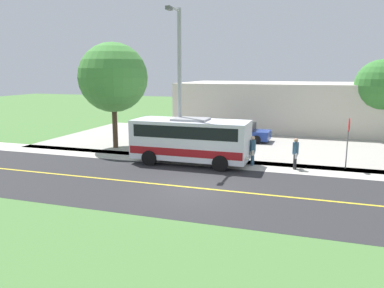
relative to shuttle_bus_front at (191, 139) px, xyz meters
name	(u,v)px	position (x,y,z in m)	size (l,w,h in m)	color
ground_plane	(194,188)	(4.56, 1.66, -1.50)	(120.00, 120.00, 0.00)	#477238
road_surface	(194,188)	(4.56, 1.66, -1.50)	(8.00, 100.00, 0.01)	#28282B
sidewalk	(220,163)	(-0.64, 1.66, -1.50)	(2.40, 100.00, 0.01)	#B2ADA3
parking_lot_surface	(282,144)	(-7.84, 4.66, -1.50)	(14.00, 36.00, 0.01)	#9E9991
road_centre_line	(194,188)	(4.56, 1.66, -1.49)	(0.16, 100.00, 0.00)	gold
shuttle_bus_front	(191,139)	(0.00, 0.00, 0.00)	(2.77, 6.98, 2.72)	white
pedestrian_with_bags	(295,152)	(-0.58, 6.01, -0.55)	(0.72, 0.34, 1.76)	#262628
pedestrian_waiting	(253,149)	(-0.76, 3.58, -0.58)	(0.72, 0.34, 1.73)	#335972
stop_sign	(348,135)	(-1.54, 8.76, 0.46)	(0.76, 0.07, 2.88)	slate
street_light_pole	(179,80)	(-0.33, -0.84, 3.41)	(1.97, 0.24, 9.00)	#9E9EA3
parked_car_near	(241,132)	(-8.33, 1.43, -0.82)	(2.13, 4.46, 1.45)	navy
tree_curbside	(113,78)	(-2.84, -6.66, 3.48)	(4.85, 4.85, 7.42)	#4C3826
tree_lot_edge	(381,86)	(-12.84, 11.83, 2.77)	(4.17, 4.17, 6.37)	brown
commercial_building	(285,105)	(-16.84, 4.11, 0.66)	(10.00, 19.62, 4.33)	beige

